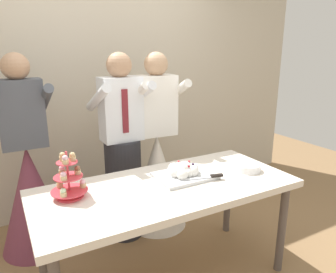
# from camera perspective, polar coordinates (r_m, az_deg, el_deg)

# --- Properties ---
(rear_wall) EXTENTS (5.20, 0.10, 2.90)m
(rear_wall) POSITION_cam_1_polar(r_m,az_deg,el_deg) (3.39, -12.54, 11.29)
(rear_wall) COLOR beige
(rear_wall) RESTS_ON ground_plane
(dessert_table) EXTENTS (1.80, 0.80, 0.78)m
(dessert_table) POSITION_cam_1_polar(r_m,az_deg,el_deg) (2.23, -0.13, -10.50)
(dessert_table) COLOR silver
(dessert_table) RESTS_ON ground_plane
(cupcake_stand) EXTENTS (0.23, 0.23, 0.31)m
(cupcake_stand) POSITION_cam_1_polar(r_m,az_deg,el_deg) (2.08, -17.54, -7.51)
(cupcake_stand) COLOR #D83F4C
(cupcake_stand) RESTS_ON dessert_table
(main_cake_tray) EXTENTS (0.43, 0.33, 0.13)m
(main_cake_tray) POSITION_cam_1_polar(r_m,az_deg,el_deg) (2.31, 2.93, -6.43)
(main_cake_tray) COLOR silver
(main_cake_tray) RESTS_ON dessert_table
(plate_stack) EXTENTS (0.19, 0.19, 0.05)m
(plate_stack) POSITION_cam_1_polar(r_m,az_deg,el_deg) (2.52, 14.25, -5.40)
(plate_stack) COLOR white
(plate_stack) RESTS_ON dessert_table
(person_groom) EXTENTS (0.47, 0.49, 1.66)m
(person_groom) POSITION_cam_1_polar(r_m,az_deg,el_deg) (2.82, -8.17, -4.00)
(person_groom) COLOR #232328
(person_groom) RESTS_ON ground_plane
(person_bride) EXTENTS (0.56, 0.56, 1.66)m
(person_bride) POSITION_cam_1_polar(r_m,az_deg,el_deg) (3.02, -1.99, -5.81)
(person_bride) COLOR white
(person_bride) RESTS_ON ground_plane
(person_guest) EXTENTS (0.56, 0.56, 1.66)m
(person_guest) POSITION_cam_1_polar(r_m,az_deg,el_deg) (2.90, -23.62, -8.07)
(person_guest) COLOR brown
(person_guest) RESTS_ON ground_plane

